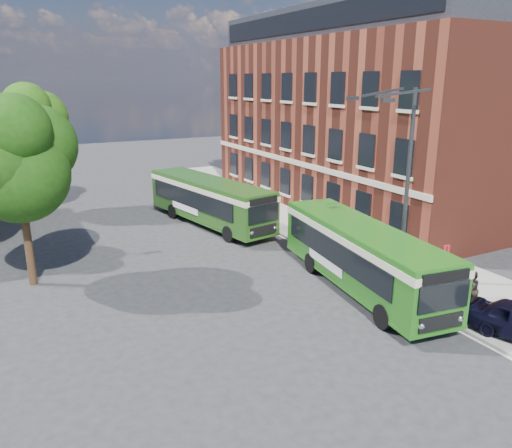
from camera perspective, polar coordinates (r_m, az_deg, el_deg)
ground at (r=23.27m, az=3.10°, el=-7.44°), size 120.00×120.00×0.00m
pavement at (r=33.15m, az=6.49°, el=-0.08°), size 6.00×48.00×0.15m
kerb_line at (r=31.62m, az=1.89°, el=-0.92°), size 0.12×48.00×0.01m
brick_office at (r=39.31m, az=12.17°, el=12.45°), size 12.10×26.00×14.20m
street_lamp at (r=23.13m, az=16.26°, el=4.26°), size 2.96×2.38×9.00m
bus_stop_sign at (r=23.10m, az=20.75°, el=-4.67°), size 0.35×0.08×2.52m
bus_front at (r=23.06m, az=11.95°, el=-3.11°), size 3.96×11.20×3.02m
bus_rear at (r=32.96m, az=-5.35°, el=3.02°), size 4.58×11.69×3.02m
pedestrian_a at (r=21.56m, az=22.07°, el=-7.49°), size 0.77×0.58×1.90m
pedestrian_b at (r=22.67m, az=23.36°, el=-6.87°), size 0.83×0.67×1.60m
tree_left at (r=24.44m, az=-25.51°, el=6.80°), size 5.23×4.97×8.83m
tree_right at (r=38.36m, az=-24.52°, el=10.16°), size 5.43×5.16×9.16m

